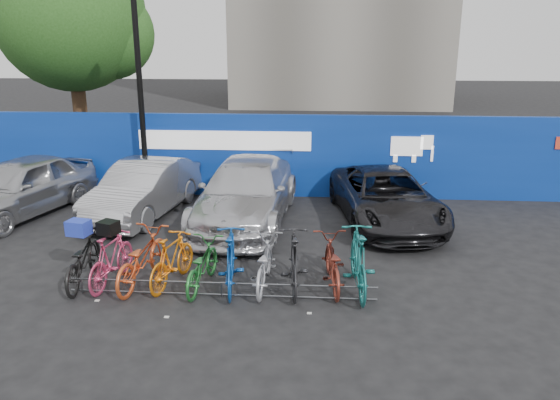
# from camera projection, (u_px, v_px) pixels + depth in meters

# --- Properties ---
(ground) EXTENTS (100.00, 100.00, 0.00)m
(ground) POSITION_uv_depth(u_px,v_px,m) (227.00, 283.00, 10.47)
(ground) COLOR black
(ground) RESTS_ON ground
(hoarding) EXTENTS (22.00, 0.18, 2.40)m
(hoarding) POSITION_uv_depth(u_px,v_px,m) (260.00, 155.00, 15.85)
(hoarding) COLOR navy
(hoarding) RESTS_ON ground
(tree) EXTENTS (5.40, 5.20, 7.80)m
(tree) POSITION_uv_depth(u_px,v_px,m) (78.00, 20.00, 19.05)
(tree) COLOR #382314
(tree) RESTS_ON ground
(lamppost) EXTENTS (0.25, 0.50, 6.11)m
(lamppost) POSITION_uv_depth(u_px,v_px,m) (140.00, 84.00, 14.89)
(lamppost) COLOR black
(lamppost) RESTS_ON ground
(bike_rack) EXTENTS (5.60, 0.03, 0.30)m
(bike_rack) POSITION_uv_depth(u_px,v_px,m) (221.00, 289.00, 9.85)
(bike_rack) COLOR #595B60
(bike_rack) RESTS_ON ground
(car_0) EXTENTS (2.97, 4.84, 1.54)m
(car_0) POSITION_uv_depth(u_px,v_px,m) (20.00, 187.00, 14.21)
(car_0) COLOR #A5A6A9
(car_0) RESTS_ON ground
(car_1) EXTENTS (2.22, 4.49, 1.42)m
(car_1) POSITION_uv_depth(u_px,v_px,m) (144.00, 189.00, 14.22)
(car_1) COLOR #A1A2A6
(car_1) RESTS_ON ground
(car_2) EXTENTS (2.51, 5.40, 1.53)m
(car_2) POSITION_uv_depth(u_px,v_px,m) (246.00, 192.00, 13.72)
(car_2) COLOR silver
(car_2) RESTS_ON ground
(car_3) EXTENTS (2.87, 5.04, 1.32)m
(car_3) POSITION_uv_depth(u_px,v_px,m) (386.00, 197.00, 13.66)
(car_3) COLOR black
(car_3) RESTS_ON ground
(bike_0) EXTENTS (0.80, 1.91, 0.98)m
(bike_0) POSITION_uv_depth(u_px,v_px,m) (82.00, 259.00, 10.33)
(bike_0) COLOR black
(bike_0) RESTS_ON ground
(bike_1) EXTENTS (0.71, 1.73, 1.01)m
(bike_1) POSITION_uv_depth(u_px,v_px,m) (111.00, 259.00, 10.29)
(bike_1) COLOR #CF3965
(bike_1) RESTS_ON ground
(bike_2) EXTENTS (1.00, 2.04, 1.03)m
(bike_2) POSITION_uv_depth(u_px,v_px,m) (142.00, 258.00, 10.30)
(bike_2) COLOR #D35023
(bike_2) RESTS_ON ground
(bike_3) EXTENTS (0.86, 1.73, 1.00)m
(bike_3) POSITION_uv_depth(u_px,v_px,m) (172.00, 260.00, 10.26)
(bike_3) COLOR orange
(bike_3) RESTS_ON ground
(bike_4) EXTENTS (0.79, 1.76, 0.89)m
(bike_4) POSITION_uv_depth(u_px,v_px,m) (202.00, 265.00, 10.16)
(bike_4) COLOR #21702B
(bike_4) RESTS_ON ground
(bike_5) EXTENTS (0.73, 1.90, 1.11)m
(bike_5) POSITION_uv_depth(u_px,v_px,m) (231.00, 260.00, 10.10)
(bike_5) COLOR #1049A1
(bike_5) RESTS_ON ground
(bike_6) EXTENTS (0.68, 1.80, 0.93)m
(bike_6) POSITION_uv_depth(u_px,v_px,m) (264.00, 264.00, 10.17)
(bike_6) COLOR #ACADB5
(bike_6) RESTS_ON ground
(bike_7) EXTENTS (0.66, 1.87, 1.11)m
(bike_7) POSITION_uv_depth(u_px,v_px,m) (294.00, 261.00, 10.07)
(bike_7) COLOR #242426
(bike_7) RESTS_ON ground
(bike_8) EXTENTS (0.81, 1.87, 0.95)m
(bike_8) POSITION_uv_depth(u_px,v_px,m) (332.00, 263.00, 10.19)
(bike_8) COLOR maroon
(bike_8) RESTS_ON ground
(bike_9) EXTENTS (0.68, 2.02, 1.20)m
(bike_9) POSITION_uv_depth(u_px,v_px,m) (358.00, 261.00, 9.97)
(bike_9) COLOR #196D6A
(bike_9) RESTS_ON ground
(cargo_crate) EXTENTS (0.45, 0.38, 0.28)m
(cargo_crate) POSITION_uv_depth(u_px,v_px,m) (79.00, 228.00, 10.15)
(cargo_crate) COLOR #2337BA
(cargo_crate) RESTS_ON bike_0
(cargo_topcase) EXTENTS (0.42, 0.40, 0.25)m
(cargo_topcase) POSITION_uv_depth(u_px,v_px,m) (108.00, 228.00, 10.10)
(cargo_topcase) COLOR black
(cargo_topcase) RESTS_ON bike_1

